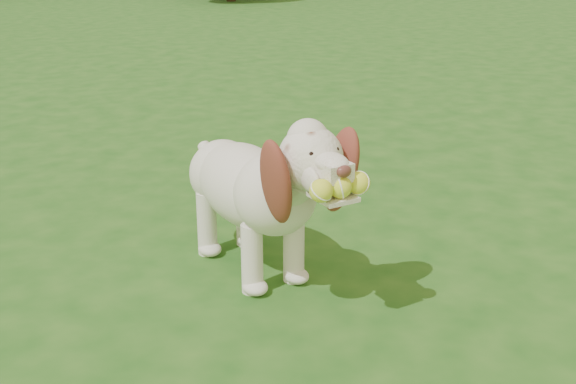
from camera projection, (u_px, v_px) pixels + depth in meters
ground at (215, 227)px, 3.38m from camera, size 80.00×80.00×0.00m
dog at (258, 185)px, 2.78m from camera, size 0.39×1.11×0.72m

